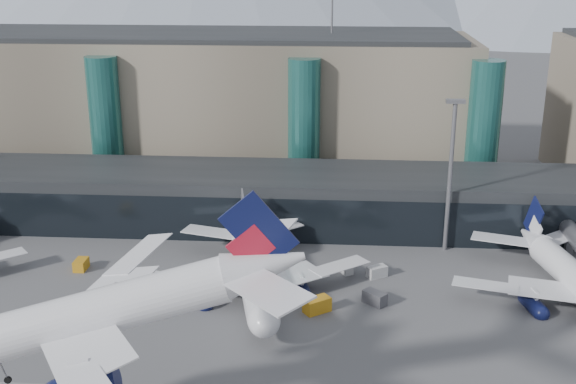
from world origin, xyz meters
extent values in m
cube|color=black|center=(0.00, 58.00, 5.00)|extent=(170.00, 18.00, 10.00)
cube|color=black|center=(0.00, 49.10, 4.00)|extent=(170.00, 0.40, 8.00)
cylinder|color=slate|center=(0.00, 47.00, 4.20)|extent=(2.80, 14.00, 2.80)
cube|color=slate|center=(0.00, 47.00, 1.20)|extent=(1.20, 1.20, 2.40)
cylinder|color=slate|center=(50.00, 47.00, 4.20)|extent=(2.80, 14.00, 2.80)
cube|color=slate|center=(50.00, 47.00, 1.20)|extent=(1.20, 1.20, 2.40)
cube|color=gray|center=(-25.00, 90.00, 15.00)|extent=(130.00, 30.00, 30.00)
cube|color=black|center=(-25.00, 90.00, 30.50)|extent=(123.50, 28.00, 1.00)
cylinder|color=#22615B|center=(-35.00, 74.00, 14.00)|extent=(6.40, 6.40, 28.00)
cylinder|color=#22615B|center=(5.00, 74.00, 14.00)|extent=(6.40, 6.40, 28.00)
cylinder|color=#22615B|center=(40.00, 74.00, 14.00)|extent=(6.40, 6.40, 28.00)
cylinder|color=slate|center=(30.00, 48.00, 12.50)|extent=(0.70, 0.70, 25.00)
cube|color=slate|center=(30.00, 48.00, 25.30)|extent=(3.00, 1.20, 0.60)
cylinder|color=silver|center=(-9.30, -7.04, 18.00)|extent=(26.88, 8.13, 4.40)
cone|color=silver|center=(7.58, -4.61, 18.22)|extent=(8.13, 5.43, 4.40)
cube|color=silver|center=(-6.07, -16.15, 17.27)|extent=(15.77, 19.38, 0.22)
cylinder|color=#0E133D|center=(-7.90, -14.11, 15.03)|extent=(5.60, 3.15, 2.42)
cube|color=silver|center=(8.33, -9.86, 18.44)|extent=(8.88, 10.19, 0.18)
cube|color=silver|center=(-8.78, 2.60, 17.27)|extent=(11.64, 20.00, 0.22)
cylinder|color=#0E133D|center=(-9.95, 0.14, 15.03)|extent=(5.60, 3.15, 2.42)
cube|color=silver|center=(6.82, 0.64, 18.44)|extent=(6.90, 10.55, 0.18)
cube|color=#0E133D|center=(7.95, -4.56, 21.74)|extent=(6.54, 1.20, 7.74)
cube|color=#AF1529|center=(6.83, -4.72, 20.42)|extent=(4.39, 0.93, 4.23)
cylinder|color=slate|center=(-18.49, -8.37, 15.14)|extent=(0.18, 0.18, 3.52)
cylinder|color=black|center=(-18.49, -8.37, 13.60)|extent=(0.81, 0.39, 0.78)
cylinder|color=black|center=(-7.80, -9.49, 13.60)|extent=(1.05, 0.53, 1.00)
cylinder|color=black|center=(-8.55, -4.27, 13.60)|extent=(1.05, 0.53, 1.00)
cylinder|color=silver|center=(-0.53, 30.72, 4.80)|extent=(9.72, 26.31, 4.31)
ellipsoid|color=silver|center=(2.22, 18.02, 4.80)|extent=(5.49, 6.81, 4.31)
cone|color=silver|center=(-4.08, 47.04, 5.01)|extent=(5.78, 8.17, 4.31)
cube|color=silver|center=(8.14, 34.50, 4.09)|extent=(18.59, 16.26, 0.22)
cylinder|color=#0E133D|center=(6.28, 32.58, 1.89)|extent=(3.42, 5.58, 2.37)
cube|color=silver|center=(1.00, 48.14, 5.23)|extent=(9.77, 9.07, 0.17)
cube|color=silver|center=(-10.00, 30.56, 4.09)|extent=(19.50, 10.25, 0.22)
cylinder|color=#0E133D|center=(-7.51, 29.58, 1.89)|extent=(3.42, 5.58, 2.37)
cube|color=silver|center=(-9.16, 45.94, 5.23)|extent=(10.30, 6.19, 0.17)
cube|color=slate|center=(-4.16, 47.40, 8.46)|extent=(1.62, 6.34, 7.58)
cube|color=silver|center=(-3.92, 46.32, 7.17)|extent=(1.21, 4.27, 4.14)
cylinder|color=slate|center=(1.40, 21.83, 2.00)|extent=(0.17, 0.17, 3.44)
cylinder|color=black|center=(1.40, 21.83, 0.49)|extent=(0.43, 0.80, 0.76)
cylinder|color=black|center=(1.75, 32.35, 0.49)|extent=(0.58, 1.04, 0.98)
cylinder|color=black|center=(-3.30, 31.26, 0.49)|extent=(0.58, 1.04, 0.98)
cone|color=silver|center=(42.94, 47.10, 4.92)|extent=(5.52, 7.95, 4.23)
cube|color=silver|center=(47.95, 48.06, 5.13)|extent=(9.66, 8.78, 0.17)
cube|color=silver|center=(36.73, 31.08, 4.01)|extent=(19.17, 10.46, 0.21)
cylinder|color=#0E133D|center=(39.15, 30.06, 1.86)|extent=(3.24, 5.44, 2.32)
cube|color=silver|center=(37.93, 46.14, 5.13)|extent=(10.12, 6.28, 0.17)
cube|color=#0E133D|center=(42.87, 47.46, 8.30)|extent=(1.43, 6.24, 7.44)
cube|color=silver|center=(43.08, 46.38, 7.03)|extent=(1.08, 4.20, 4.07)
cylinder|color=black|center=(43.32, 31.60, 0.48)|extent=(0.55, 1.02, 0.96)
cube|color=#C48517|center=(-28.30, 36.17, 0.84)|extent=(1.82, 2.93, 1.68)
cube|color=#47474C|center=(17.35, 27.69, 0.93)|extent=(3.67, 3.55, 1.86)
cube|color=#BEBEBE|center=(18.11, 36.62, 0.87)|extent=(3.45, 2.96, 1.74)
cube|color=#BEBEBE|center=(13.30, 37.78, 0.75)|extent=(2.56, 2.97, 1.49)
cube|color=#C48517|center=(9.24, 24.75, 1.03)|extent=(4.17, 3.74, 2.05)
camera|label=1|loc=(11.31, -65.16, 48.28)|focal=45.00mm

